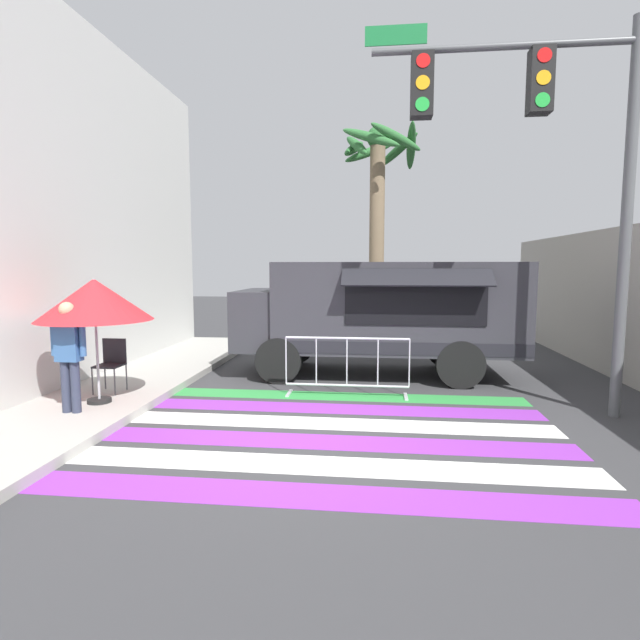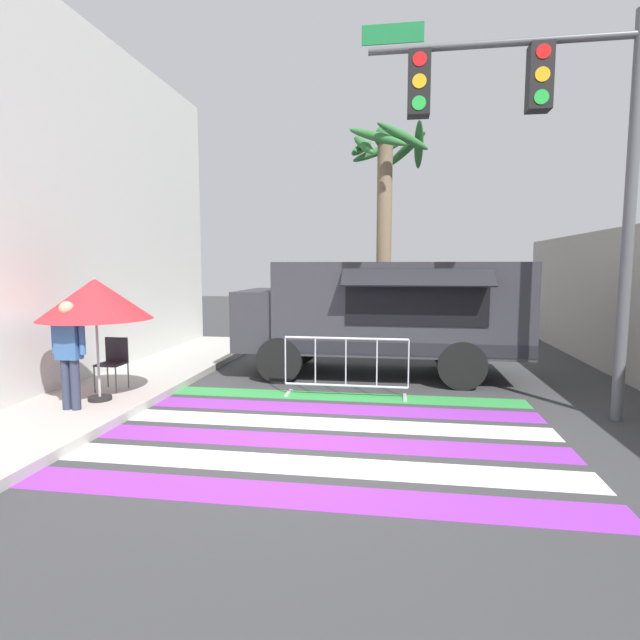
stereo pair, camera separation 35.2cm
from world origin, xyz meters
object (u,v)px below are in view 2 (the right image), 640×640
object	(u,v)px
food_truck	(378,310)
barricade_front	(346,367)
traffic_signal_pole	(540,133)
vendor_person	(69,349)
folding_chair	(114,358)
palm_tree	(386,198)
patio_umbrella	(95,299)

from	to	relation	value
food_truck	barricade_front	xyz separation A→B (m)	(-0.47, -1.81, -0.85)
traffic_signal_pole	vendor_person	size ratio (longest dim) A/B	3.56
folding_chair	palm_tree	world-z (taller)	palm_tree
food_truck	patio_umbrella	distance (m)	5.31
vendor_person	palm_tree	bearing A→B (deg)	59.87
food_truck	palm_tree	world-z (taller)	palm_tree
patio_umbrella	vendor_person	world-z (taller)	patio_umbrella
folding_chair	patio_umbrella	bearing A→B (deg)	-73.00
folding_chair	palm_tree	bearing A→B (deg)	57.33
palm_tree	barricade_front	bearing A→B (deg)	-95.35
barricade_front	palm_tree	size ratio (longest dim) A/B	0.36
patio_umbrella	palm_tree	distance (m)	8.40
folding_chair	palm_tree	size ratio (longest dim) A/B	0.15
vendor_person	barricade_front	world-z (taller)	vendor_person
barricade_front	palm_tree	xyz separation A→B (m)	(0.51, 5.49, 3.57)
barricade_front	folding_chair	bearing A→B (deg)	-171.10
patio_umbrella	vendor_person	distance (m)	0.89
patio_umbrella	traffic_signal_pole	bearing A→B (deg)	4.99
patio_umbrella	folding_chair	xyz separation A→B (m)	(-0.17, 0.71, -1.07)
traffic_signal_pole	barricade_front	world-z (taller)	traffic_signal_pole
barricade_front	food_truck	bearing A→B (deg)	75.33
vendor_person	traffic_signal_pole	bearing A→B (deg)	10.25
traffic_signal_pole	folding_chair	bearing A→B (deg)	178.85
food_truck	vendor_person	bearing A→B (deg)	-139.88
folding_chair	vendor_person	distance (m)	1.31
vendor_person	barricade_front	distance (m)	4.36
traffic_signal_pole	palm_tree	bearing A→B (deg)	110.29
barricade_front	vendor_person	bearing A→B (deg)	-154.32
traffic_signal_pole	barricade_front	size ratio (longest dim) A/B	2.66
vendor_person	barricade_front	size ratio (longest dim) A/B	0.75
palm_tree	vendor_person	bearing A→B (deg)	-120.93
folding_chair	barricade_front	size ratio (longest dim) A/B	0.41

